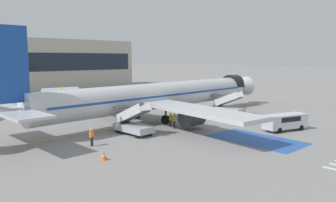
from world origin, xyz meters
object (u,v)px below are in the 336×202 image
object	(u,v)px
boarding_stairs_aft	(133,126)
ground_crew_2	(92,136)
fuel_tanker	(56,97)
ground_crew_0	(171,119)
service_van_0	(285,121)
traffic_cone_0	(104,156)
boarding_stairs_forward	(228,108)
terminal_building	(4,65)
ground_crew_1	(174,120)
airliner	(156,96)

from	to	relation	value
boarding_stairs_aft	ground_crew_2	distance (m)	6.12
fuel_tanker	ground_crew_2	world-z (taller)	fuel_tanker
ground_crew_0	service_van_0	bearing A→B (deg)	-120.82
service_van_0	traffic_cone_0	xyz separation A→B (m)	(-21.55, 4.46, -0.81)
boarding_stairs_forward	ground_crew_2	distance (m)	24.43
boarding_stairs_forward	service_van_0	size ratio (longest dim) A/B	0.92
fuel_tanker	boarding_stairs_forward	bearing A→B (deg)	-138.37
fuel_tanker	traffic_cone_0	distance (m)	32.84
ground_crew_0	terminal_building	bearing A→B (deg)	21.99
boarding_stairs_forward	ground_crew_1	size ratio (longest dim) A/B	2.89
boarding_stairs_forward	service_van_0	world-z (taller)	boarding_stairs_forward
service_van_0	terminal_building	bearing A→B (deg)	-155.96
ground_crew_0	airliner	bearing A→B (deg)	1.80
ground_crew_2	boarding_stairs_aft	bearing A→B (deg)	178.60
ground_crew_1	ground_crew_0	bearing A→B (deg)	7.02
fuel_tanker	ground_crew_1	xyz separation A→B (m)	(3.11, -26.40, -0.62)
fuel_tanker	terminal_building	distance (m)	34.80
ground_crew_0	terminal_building	size ratio (longest dim) A/B	0.02
airliner	terminal_building	distance (m)	55.29
airliner	traffic_cone_0	bearing A→B (deg)	-57.07
airliner	ground_crew_2	bearing A→B (deg)	-68.19
boarding_stairs_aft	ground_crew_2	world-z (taller)	boarding_stairs_aft
terminal_building	service_van_0	bearing A→B (deg)	-81.59
ground_crew_0	terminal_building	xyz separation A→B (m)	(-1.90, 59.76, 5.74)
fuel_tanker	ground_crew_1	bearing A→B (deg)	-165.14
traffic_cone_0	boarding_stairs_forward	bearing A→B (deg)	15.25
boarding_stairs_aft	fuel_tanker	xyz separation A→B (m)	(2.24, 25.41, 0.74)
ground_crew_1	terminal_building	size ratio (longest dim) A/B	0.03
boarding_stairs_aft	ground_crew_2	bearing A→B (deg)	-169.68
boarding_stairs_aft	fuel_tanker	bearing A→B (deg)	81.70
boarding_stairs_aft	traffic_cone_0	xyz separation A→B (m)	(-7.38, -5.96, -0.61)
boarding_stairs_aft	boarding_stairs_forward	bearing A→B (deg)	0.00
fuel_tanker	service_van_0	xyz separation A→B (m)	(11.94, -35.83, -0.53)
ground_crew_2	traffic_cone_0	bearing A→B (deg)	57.54
ground_crew_0	traffic_cone_0	world-z (taller)	ground_crew_0
fuel_tanker	ground_crew_0	world-z (taller)	fuel_tanker
ground_crew_1	ground_crew_2	distance (m)	11.31
boarding_stairs_aft	ground_crew_0	world-z (taller)	boarding_stairs_aft
fuel_tanker	ground_crew_0	distance (m)	25.60
traffic_cone_0	ground_crew_1	bearing A→B (deg)	21.36
ground_crew_0	fuel_tanker	bearing A→B (deg)	27.92
airliner	boarding_stairs_aft	distance (m)	8.96
fuel_tanker	ground_crew_2	bearing A→B (deg)	171.18
terminal_building	airliner	bearing A→B (deg)	-86.41
ground_crew_2	traffic_cone_0	xyz separation A→B (m)	(-1.42, -4.52, -0.67)
boarding_stairs_aft	terminal_building	distance (m)	60.21
airliner	boarding_stairs_forward	distance (m)	11.93
boarding_stairs_forward	terminal_building	size ratio (longest dim) A/B	0.08
boarding_stairs_aft	service_van_0	xyz separation A→B (m)	(14.18, -10.43, 0.21)
airliner	service_van_0	size ratio (longest dim) A/B	7.98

